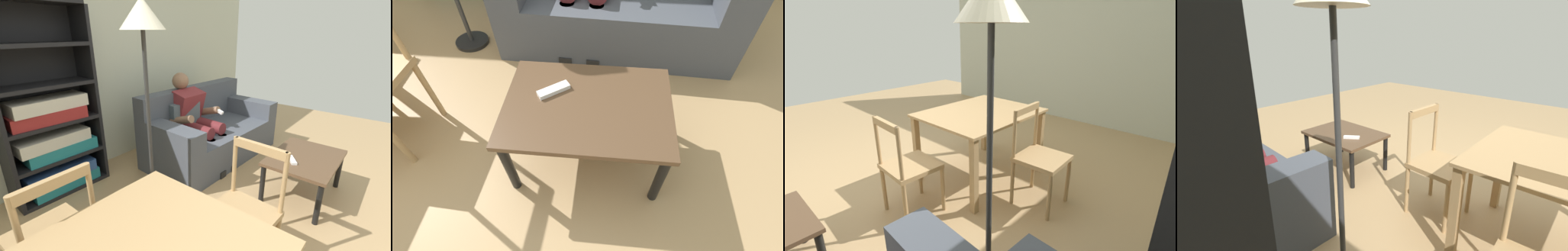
# 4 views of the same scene
# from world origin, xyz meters

# --- Properties ---
(coffee_table) EXTENTS (0.84, 0.60, 0.43)m
(coffee_table) POSITION_xyz_m (1.22, 0.37, 0.37)
(coffee_table) COLOR brown
(coffee_table) RESTS_ON ground_plane
(tv_remote) EXTENTS (0.17, 0.14, 0.02)m
(tv_remote) POSITION_xyz_m (1.03, 0.44, 0.45)
(tv_remote) COLOR white
(tv_remote) RESTS_ON coffee_table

